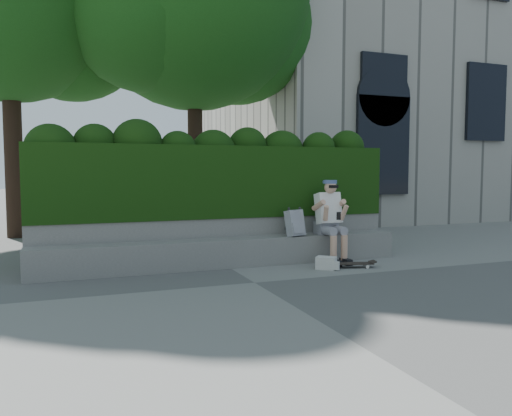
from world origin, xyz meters
name	(u,v)px	position (x,y,z in m)	size (l,w,h in m)	color
ground	(255,283)	(0.00, 0.00, 0.00)	(80.00, 80.00, 0.00)	slate
bench_ledge	(227,253)	(0.00, 1.25, 0.23)	(6.00, 0.45, 0.45)	gray
planter_wall	(219,239)	(0.00, 1.73, 0.38)	(6.00, 0.50, 0.75)	gray
hedge	(215,182)	(0.00, 1.95, 1.35)	(6.00, 1.00, 1.20)	black
building	(370,20)	(9.00, 11.00, 7.50)	(12.00, 12.00, 15.00)	gray
person	(330,217)	(1.76, 1.07, 0.75)	(0.40, 0.76, 1.38)	gray
skateboard	(350,264)	(1.79, 0.45, 0.06)	(0.75, 0.37, 0.08)	black
backpack_plaid	(295,223)	(1.15, 1.15, 0.67)	(0.29, 0.16, 0.43)	#BDBCC2
backpack_ground	(326,263)	(1.38, 0.49, 0.10)	(0.30, 0.21, 0.19)	silver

